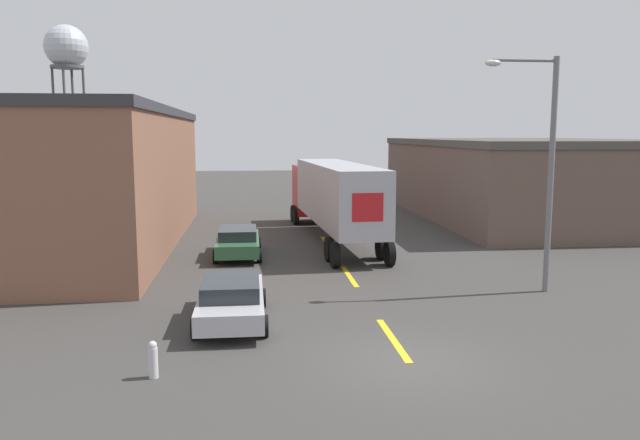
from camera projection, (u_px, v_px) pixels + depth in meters
ground_plane at (409, 363)px, 15.15m from camera, size 160.00×160.00×0.00m
road_centerline at (349, 276)px, 24.37m from camera, size 0.20×18.74×0.01m
warehouse_left at (82, 177)px, 30.91m from camera, size 9.35×22.80×6.78m
warehouse_right at (526, 178)px, 41.42m from camera, size 13.96×22.43×5.17m
semi_truck at (332, 193)px, 32.46m from camera, size 3.47×15.73×4.04m
parked_car_left_near at (231, 299)px, 18.34m from camera, size 2.09×4.77×1.32m
parked_car_left_far at (238, 241)px, 28.16m from camera, size 2.09×4.77×1.32m
water_tower at (66, 50)px, 68.62m from camera, size 4.71×4.71×17.37m
street_lamp at (543, 158)px, 21.35m from camera, size 2.60×0.32×8.11m
fire_hydrant at (153, 360)px, 14.18m from camera, size 0.22×0.22×0.87m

